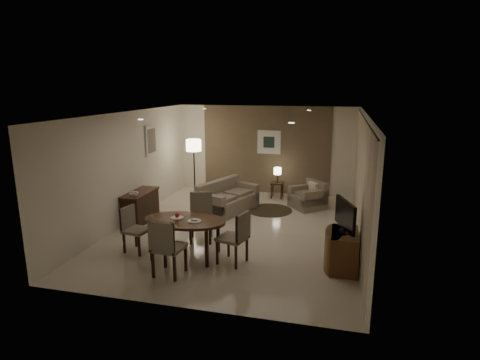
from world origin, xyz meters
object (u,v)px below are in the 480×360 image
(armchair, at_px, (308,195))
(side_table, at_px, (277,190))
(floor_lamp, at_px, (194,169))
(console_desk, at_px, (141,207))
(chair_near, at_px, (169,247))
(tv_cabinet, at_px, (344,250))
(chair_far, at_px, (201,218))
(chair_right, at_px, (232,237))
(dining_table, at_px, (185,238))
(chair_left, at_px, (137,230))
(sofa, at_px, (228,197))

(armchair, relative_size, side_table, 1.75)
(armchair, xyz_separation_m, floor_lamp, (-3.39, 0.27, 0.51))
(console_desk, relative_size, chair_near, 1.14)
(console_desk, distance_m, tv_cabinet, 5.11)
(chair_far, distance_m, armchair, 3.62)
(chair_right, bearing_deg, dining_table, -77.70)
(side_table, bearing_deg, armchair, -40.56)
(chair_left, bearing_deg, side_table, -14.60)
(console_desk, height_order, dining_table, dining_table)
(chair_left, bearing_deg, dining_table, -79.23)
(armchair, bearing_deg, chair_right, -55.22)
(chair_left, bearing_deg, floor_lamp, 13.93)
(chair_right, bearing_deg, armchair, -179.75)
(side_table, bearing_deg, tv_cabinet, -66.42)
(sofa, xyz_separation_m, armchair, (2.03, 0.82, -0.04))
(floor_lamp, bearing_deg, armchair, -4.62)
(console_desk, bearing_deg, chair_left, -64.47)
(sofa, distance_m, armchair, 2.19)
(chair_near, xyz_separation_m, floor_lamp, (-1.34, 4.90, 0.35))
(chair_near, relative_size, chair_right, 1.03)
(dining_table, xyz_separation_m, chair_far, (0.02, 0.83, 0.14))
(chair_left, bearing_deg, chair_near, -116.89)
(chair_left, height_order, floor_lamp, floor_lamp)
(chair_far, bearing_deg, console_desk, 139.32)
(console_desk, bearing_deg, side_table, 44.87)
(chair_far, height_order, armchair, chair_far)
(armchair, bearing_deg, chair_left, -78.44)
(chair_right, relative_size, floor_lamp, 0.59)
(armchair, xyz_separation_m, side_table, (-0.97, 0.83, -0.13))
(armchair, distance_m, floor_lamp, 3.44)
(dining_table, xyz_separation_m, floor_lamp, (-1.33, 4.09, 0.50))
(console_desk, height_order, sofa, sofa)
(chair_far, bearing_deg, sofa, 73.97)
(tv_cabinet, bearing_deg, floor_lamp, 138.28)
(dining_table, distance_m, armchair, 4.34)
(chair_near, xyz_separation_m, armchair, (2.05, 4.62, -0.16))
(chair_near, xyz_separation_m, chair_right, (0.96, 0.74, -0.01))
(sofa, bearing_deg, armchair, -47.15)
(console_desk, height_order, chair_right, chair_right)
(dining_table, relative_size, chair_near, 1.54)
(sofa, distance_m, side_table, 1.97)
(console_desk, xyz_separation_m, side_table, (2.95, 2.94, -0.14))
(console_desk, xyz_separation_m, floor_lamp, (0.54, 2.38, 0.50))
(tv_cabinet, xyz_separation_m, chair_near, (-3.01, -1.01, 0.18))
(chair_left, bearing_deg, tv_cabinet, -76.89)
(side_table, bearing_deg, sofa, -122.58)
(dining_table, relative_size, armchair, 1.97)
(chair_left, distance_m, floor_lamp, 4.14)
(chair_left, bearing_deg, armchair, -29.04)
(chair_far, relative_size, chair_right, 1.01)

